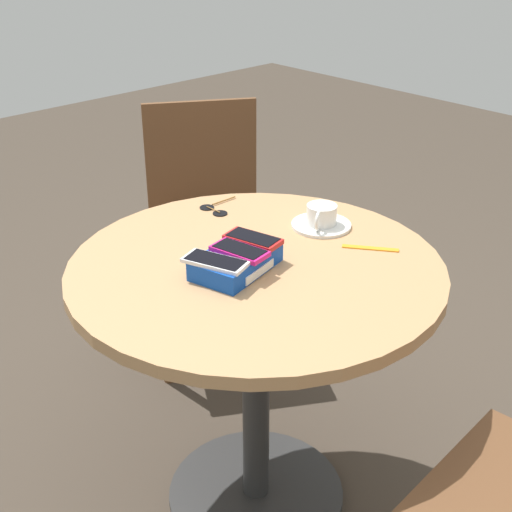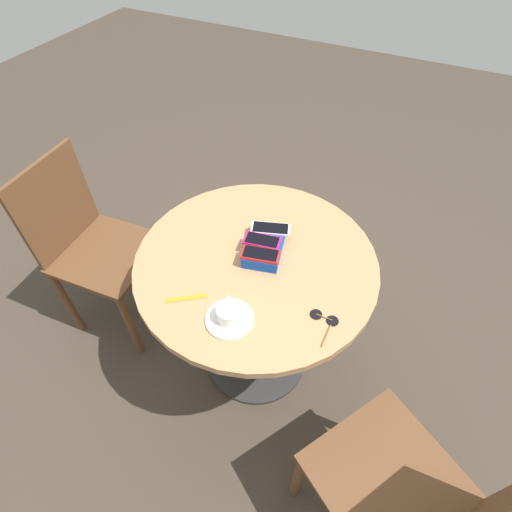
{
  "view_description": "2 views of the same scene",
  "coord_description": "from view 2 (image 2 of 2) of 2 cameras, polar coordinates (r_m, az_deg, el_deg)",
  "views": [
    {
      "loc": [
        -1.0,
        -1.06,
        1.48
      ],
      "look_at": [
        0.0,
        0.0,
        0.74
      ],
      "focal_mm": 50.0,
      "sensor_mm": 36.0,
      "label": 1
    },
    {
      "loc": [
        0.85,
        0.41,
        1.79
      ],
      "look_at": [
        0.0,
        0.0,
        0.74
      ],
      "focal_mm": 28.0,
      "sensor_mm": 36.0,
      "label": 2
    }
  ],
  "objects": [
    {
      "name": "ground_plane",
      "position": [
        2.03,
        -0.0,
        -14.23
      ],
      "size": [
        8.0,
        8.0,
        0.0
      ],
      "primitive_type": "plane",
      "color": "#42382D"
    },
    {
      "name": "round_table",
      "position": [
        1.55,
        -0.0,
        -4.37
      ],
      "size": [
        0.88,
        0.88,
        0.72
      ],
      "color": "#2D2D2D",
      "rests_on": "ground_plane"
    },
    {
      "name": "phone_box",
      "position": [
        1.44,
        1.22,
        1.41
      ],
      "size": [
        0.23,
        0.17,
        0.04
      ],
      "color": "#0F42AD",
      "rests_on": "round_table"
    },
    {
      "name": "phone_white",
      "position": [
        1.47,
        1.96,
        3.99
      ],
      "size": [
        0.11,
        0.16,
        0.01
      ],
      "color": "silver",
      "rests_on": "phone_box"
    },
    {
      "name": "phone_magenta",
      "position": [
        1.42,
        1.04,
        2.14
      ],
      "size": [
        0.08,
        0.14,
        0.01
      ],
      "color": "#D11975",
      "rests_on": "phone_box"
    },
    {
      "name": "phone_red",
      "position": [
        1.38,
        0.64,
        0.23
      ],
      "size": [
        0.09,
        0.14,
        0.01
      ],
      "color": "red",
      "rests_on": "phone_box"
    },
    {
      "name": "saucer",
      "position": [
        1.27,
        -3.81,
        -8.96
      ],
      "size": [
        0.15,
        0.15,
        0.01
      ],
      "primitive_type": "cylinder",
      "color": "white",
      "rests_on": "round_table"
    },
    {
      "name": "coffee_cup",
      "position": [
        1.25,
        -3.88,
        -8.08
      ],
      "size": [
        0.1,
        0.08,
        0.05
      ],
      "color": "white",
      "rests_on": "saucer"
    },
    {
      "name": "lanyard_strap",
      "position": [
        1.34,
        -9.95,
        -5.93
      ],
      "size": [
        0.09,
        0.12,
        0.0
      ],
      "primitive_type": "cube",
      "rotation": [
        0.0,
        0.0,
        -0.95
      ],
      "color": "orange",
      "rests_on": "round_table"
    },
    {
      "name": "sunglasses",
      "position": [
        1.29,
        9.74,
        -8.96
      ],
      "size": [
        0.12,
        0.09,
        0.01
      ],
      "color": "black",
      "rests_on": "round_table"
    },
    {
      "name": "chair_near_window",
      "position": [
        1.43,
        20.73,
        -29.75
      ],
      "size": [
        0.57,
        0.57,
        0.86
      ],
      "color": "brown",
      "rests_on": "ground_plane"
    },
    {
      "name": "chair_far_side",
      "position": [
        1.96,
        -22.05,
        1.09
      ],
      "size": [
        0.43,
        0.43,
        0.89
      ],
      "color": "brown",
      "rests_on": "ground_plane"
    }
  ]
}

